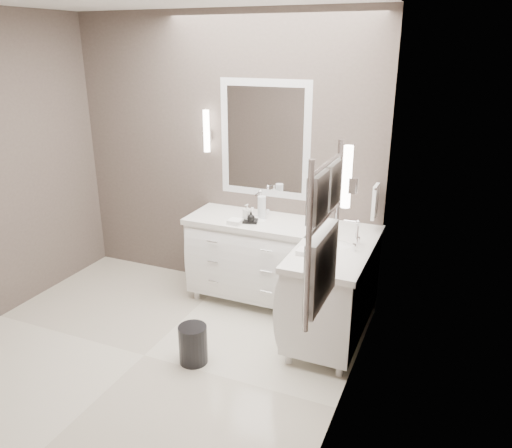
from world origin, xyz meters
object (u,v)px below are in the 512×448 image
at_px(vanity_right, 334,285).
at_px(towel_ladder, 322,242).
at_px(waste_bin, 193,344).
at_px(vanity_back, 254,254).

height_order(vanity_right, towel_ladder, towel_ladder).
bearing_deg(waste_bin, towel_ladder, -23.25).
distance_m(vanity_right, towel_ladder, 1.60).
bearing_deg(towel_ladder, vanity_back, 124.10).
bearing_deg(towel_ladder, waste_bin, 156.75).
height_order(vanity_back, towel_ladder, towel_ladder).
bearing_deg(waste_bin, vanity_right, 41.77).
xyz_separation_m(vanity_back, waste_bin, (-0.03, -1.14, -0.33)).
bearing_deg(waste_bin, vanity_back, 88.26).
xyz_separation_m(vanity_back, vanity_right, (0.88, -0.33, 0.00)).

